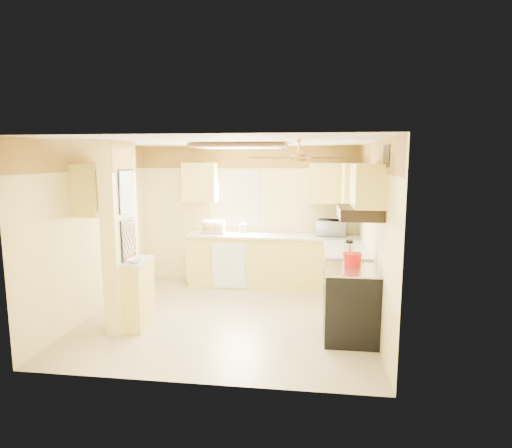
# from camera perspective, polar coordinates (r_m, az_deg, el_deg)

# --- Properties ---
(floor) EXTENTS (4.00, 4.00, 0.00)m
(floor) POSITION_cam_1_polar(r_m,az_deg,el_deg) (6.37, -3.61, -12.18)
(floor) COLOR tan
(floor) RESTS_ON ground
(ceiling) EXTENTS (4.00, 4.00, 0.00)m
(ceiling) POSITION_cam_1_polar(r_m,az_deg,el_deg) (5.96, -3.85, 10.89)
(ceiling) COLOR white
(ceiling) RESTS_ON wall_back
(wall_back) EXTENTS (4.00, 0.00, 4.00)m
(wall_back) POSITION_cam_1_polar(r_m,az_deg,el_deg) (7.90, -1.05, 1.26)
(wall_back) COLOR #F8E497
(wall_back) RESTS_ON floor
(wall_front) EXTENTS (4.00, 0.00, 4.00)m
(wall_front) POSITION_cam_1_polar(r_m,az_deg,el_deg) (4.24, -8.73, -5.32)
(wall_front) COLOR #F8E497
(wall_front) RESTS_ON floor
(wall_left) EXTENTS (0.00, 3.80, 3.80)m
(wall_left) POSITION_cam_1_polar(r_m,az_deg,el_deg) (6.72, -20.69, -0.60)
(wall_left) COLOR #F8E497
(wall_left) RESTS_ON floor
(wall_right) EXTENTS (0.00, 3.80, 3.80)m
(wall_right) POSITION_cam_1_polar(r_m,az_deg,el_deg) (5.99, 15.40, -1.42)
(wall_right) COLOR #F8E497
(wall_right) RESTS_ON floor
(wallpaper_border) EXTENTS (4.00, 0.02, 0.40)m
(wallpaper_border) POSITION_cam_1_polar(r_m,az_deg,el_deg) (7.81, -1.10, 8.90)
(wallpaper_border) COLOR gold
(wallpaper_border) RESTS_ON wall_back
(partition_column) EXTENTS (0.20, 0.70, 2.50)m
(partition_column) POSITION_cam_1_polar(r_m,az_deg,el_deg) (5.95, -17.65, -1.59)
(partition_column) COLOR #F8E497
(partition_column) RESTS_ON floor
(partition_ledge) EXTENTS (0.25, 0.55, 0.90)m
(partition_ledge) POSITION_cam_1_polar(r_m,az_deg,el_deg) (6.05, -15.39, -9.14)
(partition_ledge) COLOR #F2DF72
(partition_ledge) RESTS_ON floor
(ledge_top) EXTENTS (0.28, 0.58, 0.04)m
(ledge_top) POSITION_cam_1_polar(r_m,az_deg,el_deg) (5.92, -15.57, -4.80)
(ledge_top) COLOR silver
(ledge_top) RESTS_ON partition_ledge
(lower_cabinets_back) EXTENTS (3.00, 0.60, 0.90)m
(lower_cabinets_back) POSITION_cam_1_polar(r_m,az_deg,el_deg) (7.69, 2.33, -5.01)
(lower_cabinets_back) COLOR #F2DF72
(lower_cabinets_back) RESTS_ON floor
(lower_cabinets_right) EXTENTS (0.60, 1.40, 0.90)m
(lower_cabinets_right) POSITION_cam_1_polar(r_m,az_deg,el_deg) (6.72, 11.87, -7.22)
(lower_cabinets_right) COLOR #F2DF72
(lower_cabinets_right) RESTS_ON floor
(countertop_back) EXTENTS (3.04, 0.64, 0.04)m
(countertop_back) POSITION_cam_1_polar(r_m,az_deg,el_deg) (7.58, 2.35, -1.58)
(countertop_back) COLOR silver
(countertop_back) RESTS_ON lower_cabinets_back
(countertop_right) EXTENTS (0.64, 1.44, 0.04)m
(countertop_right) POSITION_cam_1_polar(r_m,az_deg,el_deg) (6.60, 11.91, -3.30)
(countertop_right) COLOR silver
(countertop_right) RESTS_ON lower_cabinets_right
(dishwasher_panel) EXTENTS (0.58, 0.02, 0.80)m
(dishwasher_panel) POSITION_cam_1_polar(r_m,az_deg,el_deg) (7.50, -3.63, -5.54)
(dishwasher_panel) COLOR white
(dishwasher_panel) RESTS_ON lower_cabinets_back
(window) EXTENTS (0.92, 0.02, 1.02)m
(window) POSITION_cam_1_polar(r_m,az_deg,el_deg) (7.89, -2.87, 3.44)
(window) COLOR white
(window) RESTS_ON wall_back
(upper_cab_back_left) EXTENTS (0.60, 0.35, 0.70)m
(upper_cab_back_left) POSITION_cam_1_polar(r_m,az_deg,el_deg) (7.84, -7.44, 5.54)
(upper_cab_back_left) COLOR #F2DF72
(upper_cab_back_left) RESTS_ON wall_back
(upper_cab_back_right) EXTENTS (0.90, 0.35, 0.70)m
(upper_cab_back_right) POSITION_cam_1_polar(r_m,az_deg,el_deg) (7.59, 10.44, 5.37)
(upper_cab_back_right) COLOR #F2DF72
(upper_cab_back_right) RESTS_ON wall_back
(upper_cab_right) EXTENTS (0.35, 1.00, 0.70)m
(upper_cab_right) POSITION_cam_1_polar(r_m,az_deg,el_deg) (7.14, 12.84, 5.10)
(upper_cab_right) COLOR #F2DF72
(upper_cab_right) RESTS_ON wall_right
(upper_cab_left_wall) EXTENTS (0.35, 0.75, 0.70)m
(upper_cab_left_wall) POSITION_cam_1_polar(r_m,az_deg,el_deg) (6.36, -20.65, 4.35)
(upper_cab_left_wall) COLOR #F2DF72
(upper_cab_left_wall) RESTS_ON wall_left
(upper_cab_over_stove) EXTENTS (0.35, 0.76, 0.52)m
(upper_cab_over_stove) POSITION_cam_1_polar(r_m,az_deg,el_deg) (5.34, 14.63, 4.99)
(upper_cab_over_stove) COLOR #F2DF72
(upper_cab_over_stove) RESTS_ON wall_right
(stove) EXTENTS (0.68, 0.77, 0.92)m
(stove) POSITION_cam_1_polar(r_m,az_deg,el_deg) (5.62, 12.45, -10.31)
(stove) COLOR black
(stove) RESTS_ON floor
(range_hood) EXTENTS (0.50, 0.76, 0.14)m
(range_hood) POSITION_cam_1_polar(r_m,az_deg,el_deg) (5.36, 13.60, 1.50)
(range_hood) COLOR black
(range_hood) RESTS_ON upper_cab_over_stove
(poster_menu) EXTENTS (0.02, 0.42, 0.57)m
(poster_menu) POSITION_cam_1_polar(r_m,az_deg,el_deg) (5.83, -16.92, 4.19)
(poster_menu) COLOR black
(poster_menu) RESTS_ON partition_column
(poster_nashville) EXTENTS (0.02, 0.42, 0.57)m
(poster_nashville) POSITION_cam_1_polar(r_m,az_deg,el_deg) (5.91, -16.65, -2.10)
(poster_nashville) COLOR black
(poster_nashville) RESTS_ON partition_column
(ceiling_light_panel) EXTENTS (1.35, 0.95, 0.06)m
(ceiling_light_panel) POSITION_cam_1_polar(r_m,az_deg,el_deg) (6.44, -2.07, 10.34)
(ceiling_light_panel) COLOR brown
(ceiling_light_panel) RESTS_ON ceiling
(ceiling_fan) EXTENTS (1.15, 1.15, 0.26)m
(ceiling_fan) POSITION_cam_1_polar(r_m,az_deg,el_deg) (5.15, 5.73, 8.84)
(ceiling_fan) COLOR gold
(ceiling_fan) RESTS_ON ceiling
(vent_grate) EXTENTS (0.02, 0.40, 0.25)m
(vent_grate) POSITION_cam_1_polar(r_m,az_deg,el_deg) (5.01, 17.06, 8.67)
(vent_grate) COLOR black
(vent_grate) RESTS_ON wall_right
(microwave) EXTENTS (0.55, 0.41, 0.28)m
(microwave) POSITION_cam_1_polar(r_m,az_deg,el_deg) (7.57, 10.10, -0.51)
(microwave) COLOR white
(microwave) RESTS_ON countertop_back
(bowl) EXTENTS (0.22, 0.22, 0.05)m
(bowl) POSITION_cam_1_polar(r_m,az_deg,el_deg) (5.77, -15.90, -4.73)
(bowl) COLOR white
(bowl) RESTS_ON ledge_top
(dutch_oven) EXTENTS (0.24, 0.24, 0.16)m
(dutch_oven) POSITION_cam_1_polar(r_m,az_deg,el_deg) (5.61, 12.71, -4.62)
(dutch_oven) COLOR red
(dutch_oven) RESTS_ON stove
(kettle) EXTENTS (0.15, 0.15, 0.23)m
(kettle) POSITION_cam_1_polar(r_m,az_deg,el_deg) (5.98, 12.33, -3.32)
(kettle) COLOR silver
(kettle) RESTS_ON countertop_right
(dish_rack) EXTENTS (0.41, 0.31, 0.23)m
(dish_rack) POSITION_cam_1_polar(r_m,az_deg,el_deg) (7.75, -5.67, -0.61)
(dish_rack) COLOR tan
(dish_rack) RESTS_ON countertop_back
(utensil_crock) EXTENTS (0.12, 0.12, 0.25)m
(utensil_crock) POSITION_cam_1_polar(r_m,az_deg,el_deg) (7.77, -1.79, -0.57)
(utensil_crock) COLOR white
(utensil_crock) RESTS_ON countertop_back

